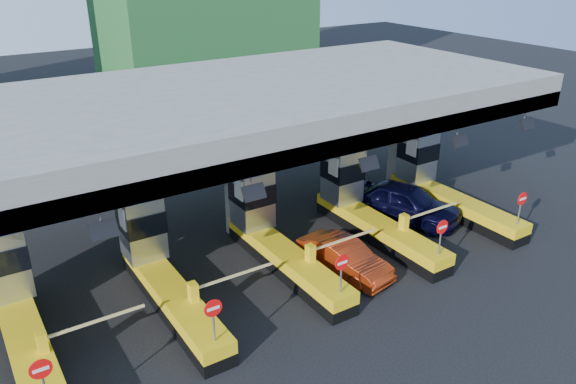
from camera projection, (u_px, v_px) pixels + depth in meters
ground at (274, 261)px, 24.15m from camera, size 120.00×120.00×0.00m
toll_canopy at (237, 107)px, 23.89m from camera, size 28.00×12.09×7.00m
toll_lane_far_left at (16, 304)px, 18.85m from camera, size 4.43×8.00×4.16m
toll_lane_left at (158, 263)px, 21.33m from camera, size 4.43×8.00×4.16m
toll_lane_center at (270, 230)px, 23.80m from camera, size 4.43×8.00×4.16m
toll_lane_right at (362, 203)px, 26.28m from camera, size 4.43×8.00×4.16m
toll_lane_far_right at (437, 181)px, 28.76m from camera, size 4.43×8.00×4.16m
van at (405, 202)px, 27.43m from camera, size 4.12×5.88×1.86m
red_car at (344, 258)px, 23.02m from camera, size 2.23×4.47×1.41m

